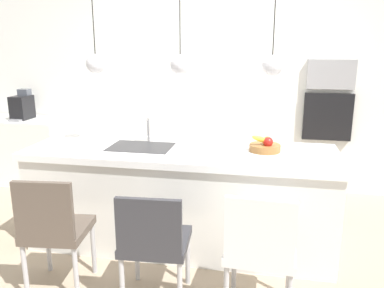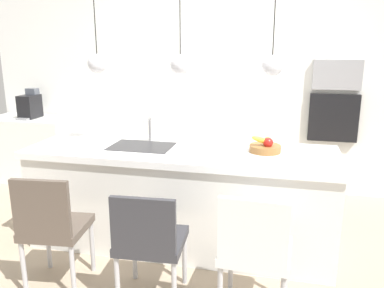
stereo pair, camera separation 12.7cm
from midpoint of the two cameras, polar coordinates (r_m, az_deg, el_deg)
The scene contains 16 objects.
floor at distance 3.81m, azimuth -2.50°, elevation -13.99°, with size 6.60×6.60×0.00m, color tan.
back_wall at distance 5.00m, azimuth 1.77°, elevation 8.55°, with size 6.00×0.10×2.60m, color white.
kitchen_island at distance 3.62m, azimuth -2.58°, elevation -7.63°, with size 2.72×0.87×0.91m.
sink_basin at distance 3.58m, azimuth -8.40°, elevation -0.48°, with size 0.56×0.40×0.02m, color #2D2D30.
faucet at distance 3.74m, azimuth -7.41°, elevation 2.53°, with size 0.02×0.17×0.22m.
fruit_bowl at distance 3.43m, azimuth 9.48°, elevation -0.30°, with size 0.27×0.27×0.16m.
side_counter at distance 5.72m, azimuth -23.42°, elevation -0.82°, with size 1.10×0.60×0.85m, color white.
coffee_machine at distance 5.60m, azimuth -23.92°, elevation 4.95°, with size 0.20×0.35×0.38m.
microwave at distance 4.89m, azimuth 18.75°, elevation 9.52°, with size 0.54×0.08×0.34m, color #9E9EA3.
oven at distance 4.95m, azimuth 18.28°, elevation 3.76°, with size 0.56×0.08×0.56m, color black.
chair_near at distance 3.11m, azimuth -20.42°, elevation -11.21°, with size 0.48×0.48×0.91m.
chair_middle at distance 2.83m, azimuth -6.83°, elevation -13.63°, with size 0.49×0.48×0.86m.
chair_far at distance 2.70m, azimuth 8.45°, elevation -14.56°, with size 0.48×0.47×0.91m.
pendant_light_left at distance 3.61m, azimuth -14.73°, elevation 11.20°, with size 0.17×0.17×0.77m.
pendant_light_center at distance 3.36m, azimuth -2.81°, elevation 11.43°, with size 0.17×0.17×0.77m.
pendant_light_right at distance 3.26m, azimuth 10.40°, elevation 11.12°, with size 0.17×0.17×0.77m.
Camera 1 is at (0.73, -3.27, 1.82)m, focal length 36.94 mm.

